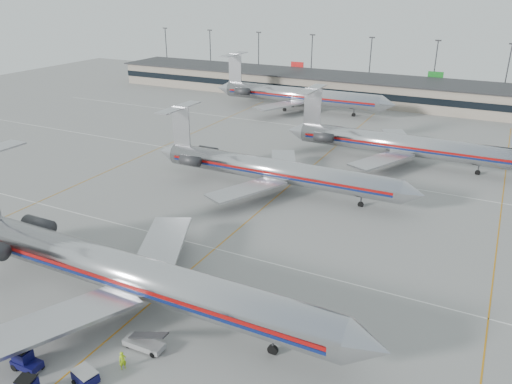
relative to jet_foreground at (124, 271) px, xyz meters
The scene contains 13 objects.
ground 5.46m from the jet_foreground, 60.33° to the left, with size 260.00×260.00×0.00m, color gray.
apron_markings 14.09m from the jet_foreground, 81.69° to the left, with size 160.00×0.15×0.02m, color silver.
terminal 101.44m from the jet_foreground, 88.89° to the left, with size 162.00×17.00×6.25m.
light_mast_row 115.56m from the jet_foreground, 89.03° to the left, with size 163.60×0.40×15.28m.
jet_foreground is the anchor object (origin of this frame).
jet_second_row 33.22m from the jet_foreground, 89.65° to the left, with size 43.30×25.49×11.33m.
jet_third_row 56.35m from the jet_foreground, 75.26° to the left, with size 43.19×26.57×11.81m.
jet_back_row 85.03m from the jet_foreground, 101.19° to the left, with size 47.05×28.94×12.87m.
tug_left 11.23m from the jet_foreground, 97.32° to the right, with size 2.54×1.34×2.03m.
cart_inner 10.97m from the jet_foreground, 67.44° to the right, with size 2.27×1.81×1.13m.
belt_loader 7.87m from the jet_foreground, 38.02° to the right, with size 4.34×1.43×2.29m.
ramp_worker_near 9.57m from the jet_foreground, 51.75° to the right, with size 0.60×0.39×1.63m, color #A1D113.
cone_left 11.75m from the jet_foreground, 126.80° to the right, with size 0.44×0.44×0.60m, color orange.
Camera 1 is at (27.84, -34.41, 29.15)m, focal length 35.00 mm.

